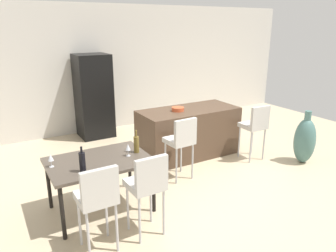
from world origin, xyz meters
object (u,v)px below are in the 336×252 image
(dining_chair_near, at_px, (97,196))
(fruit_bowl, at_px, (178,109))
(wine_bottle_inner, at_px, (82,162))
(dining_chair_far, at_px, (147,183))
(wine_glass_right, at_px, (51,158))
(refrigerator, at_px, (94,96))
(wine_glass_left, at_px, (128,147))
(floor_vase, at_px, (305,140))
(bar_chair_left, at_px, (181,139))
(bar_chair_middle, at_px, (255,124))
(wine_bottle_middle, at_px, (136,144))
(kitchen_island, at_px, (188,132))
(dining_table, at_px, (99,165))

(dining_chair_near, distance_m, fruit_bowl, 2.86)
(wine_bottle_inner, height_order, fruit_bowl, wine_bottle_inner)
(dining_chair_near, relative_size, dining_chair_far, 1.00)
(wine_glass_right, relative_size, fruit_bowl, 0.77)
(refrigerator, bearing_deg, wine_glass_left, -99.76)
(floor_vase, bearing_deg, dining_chair_far, -171.75)
(bar_chair_left, relative_size, bar_chair_middle, 1.00)
(dining_chair_far, xyz_separation_m, fruit_bowl, (1.57, 1.86, 0.26))
(bar_chair_middle, bearing_deg, fruit_bowl, 145.91)
(wine_bottle_inner, distance_m, wine_bottle_middle, 0.86)
(wine_glass_left, bearing_deg, fruit_bowl, 36.80)
(refrigerator, bearing_deg, kitchen_island, -59.66)
(bar_chair_middle, distance_m, fruit_bowl, 1.45)
(bar_chair_left, height_order, bar_chair_middle, same)
(dining_table, height_order, dining_chair_near, dining_chair_near)
(dining_chair_far, bearing_deg, wine_bottle_inner, 135.54)
(kitchen_island, distance_m, dining_table, 2.37)
(dining_chair_near, distance_m, wine_glass_right, 0.97)
(dining_chair_near, bearing_deg, refrigerator, 72.53)
(dining_chair_near, height_order, wine_bottle_middle, wine_bottle_middle)
(fruit_bowl, bearing_deg, refrigerator, 114.75)
(dining_chair_near, bearing_deg, kitchen_island, 37.74)
(bar_chair_middle, xyz_separation_m, dining_chair_far, (-2.75, -1.06, 0.00))
(bar_chair_left, relative_size, wine_bottle_middle, 3.23)
(dining_table, height_order, dining_chair_far, dining_chair_far)
(bar_chair_middle, xyz_separation_m, wine_bottle_inner, (-3.33, -0.49, 0.17))
(bar_chair_middle, height_order, wine_glass_right, bar_chair_middle)
(bar_chair_middle, height_order, dining_chair_far, same)
(wine_glass_left, bearing_deg, dining_chair_far, -96.90)
(dining_chair_far, relative_size, wine_glass_left, 6.03)
(wine_glass_left, bearing_deg, wine_glass_right, 170.88)
(bar_chair_left, relative_size, wine_glass_left, 6.03)
(bar_chair_left, height_order, floor_vase, bar_chair_left)
(dining_chair_far, distance_m, wine_glass_left, 0.78)
(dining_table, xyz_separation_m, refrigerator, (0.93, 3.07, 0.25))
(fruit_bowl, bearing_deg, kitchen_island, 1.63)
(wine_glass_left, bearing_deg, dining_chair_near, -132.26)
(bar_chair_middle, bearing_deg, wine_glass_left, -173.42)
(wine_glass_left, distance_m, fruit_bowl, 1.85)
(dining_chair_far, height_order, wine_glass_right, dining_chair_far)
(wine_glass_right, bearing_deg, fruit_bowl, 21.20)
(wine_bottle_middle, relative_size, wine_glass_left, 1.87)
(dining_table, relative_size, wine_bottle_inner, 4.06)
(floor_vase, bearing_deg, wine_bottle_middle, 174.45)
(wine_bottle_inner, xyz_separation_m, wine_glass_left, (0.67, 0.19, -0.01))
(bar_chair_left, distance_m, fruit_bowl, 0.94)
(dining_table, relative_size, wine_glass_right, 7.57)
(dining_table, bearing_deg, dining_chair_far, -70.05)
(wine_bottle_middle, bearing_deg, floor_vase, -5.55)
(bar_chair_left, height_order, wine_bottle_inner, wine_bottle_inner)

